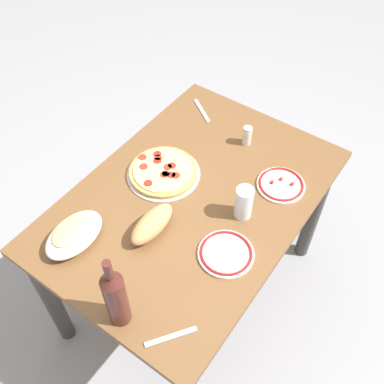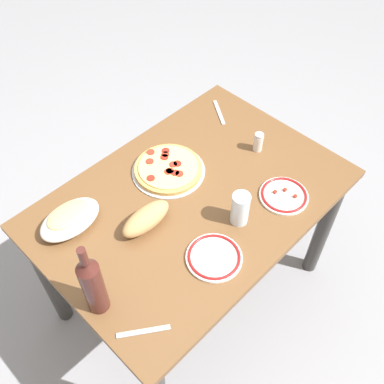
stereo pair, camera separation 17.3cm
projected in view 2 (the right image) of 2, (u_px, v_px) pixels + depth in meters
The scene contains 12 objects.
ground_plane at pixel (192, 289), 2.34m from camera, with size 8.00×8.00×0.00m, color gray.
dining_table at pixel (192, 218), 1.86m from camera, with size 1.20×0.83×0.76m.
pepperoni_pizza at pixel (168, 169), 1.83m from camera, with size 0.30×0.30×0.03m.
baked_pasta_dish at pixel (70, 218), 1.64m from camera, with size 0.24×0.15×0.08m.
wine_bottle at pixel (93, 285), 1.36m from camera, with size 0.07×0.07×0.33m.
water_glass at pixel (240, 209), 1.63m from camera, with size 0.07×0.07×0.14m, color silver.
side_plate_near at pixel (214, 257), 1.57m from camera, with size 0.20×0.20×0.02m.
side_plate_far at pixel (284, 195), 1.75m from camera, with size 0.19×0.19×0.02m.
bread_loaf at pixel (146, 219), 1.64m from camera, with size 0.21×0.09×0.08m, color tan.
spice_shaker at pixel (258, 142), 1.90m from camera, with size 0.04×0.04×0.09m.
fork_left at pixel (219, 112), 2.08m from camera, with size 0.17×0.02×0.01m, color #B7B7BC.
fork_right at pixel (143, 331), 1.40m from camera, with size 0.17×0.02×0.01m, color #B7B7BC.
Camera 2 is at (0.80, 0.78, 2.11)m, focal length 41.98 mm.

